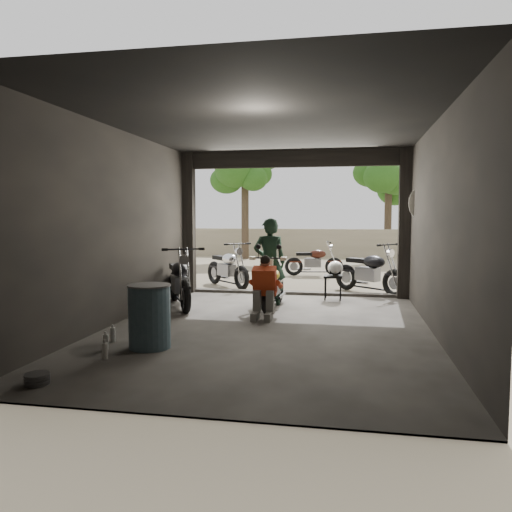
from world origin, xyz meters
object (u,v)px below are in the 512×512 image
(left_bike, at_px, (179,277))
(helmet, at_px, (335,268))
(main_bike, at_px, (273,281))
(outside_bike_c, at_px, (369,268))
(outside_bike_b, at_px, (314,259))
(outside_bike_a, at_px, (227,265))
(mechanic, at_px, (264,289))
(oil_drum, at_px, (150,317))
(sign_post, at_px, (429,222))
(rider, at_px, (270,262))
(stool, at_px, (333,279))

(left_bike, bearing_deg, helmet, -2.92)
(main_bike, distance_m, outside_bike_c, 2.90)
(left_bike, xyz_separation_m, outside_bike_b, (2.21, 5.59, -0.09))
(outside_bike_a, height_order, outside_bike_c, outside_bike_c)
(outside_bike_b, xyz_separation_m, outside_bike_c, (1.49, -3.17, 0.08))
(mechanic, bearing_deg, left_bike, 154.94)
(outside_bike_b, xyz_separation_m, oil_drum, (-1.57, -8.60, -0.08))
(outside_bike_b, height_order, outside_bike_c, outside_bike_c)
(main_bike, relative_size, mechanic, 1.49)
(outside_bike_c, height_order, sign_post, sign_post)
(outside_bike_b, relative_size, helmet, 4.45)
(outside_bike_b, relative_size, mechanic, 1.43)
(outside_bike_a, relative_size, helmet, 4.93)
(rider, distance_m, oil_drum, 3.65)
(rider, bearing_deg, stool, -154.58)
(stool, bearing_deg, outside_bike_a, 150.84)
(rider, height_order, sign_post, sign_post)
(sign_post, bearing_deg, main_bike, -146.68)
(outside_bike_a, distance_m, outside_bike_b, 3.39)
(left_bike, xyz_separation_m, sign_post, (4.80, 1.23, 1.06))
(left_bike, xyz_separation_m, helmet, (2.96, 1.39, 0.08))
(helmet, height_order, sign_post, sign_post)
(main_bike, bearing_deg, stool, 48.15)
(left_bike, distance_m, outside_bike_b, 6.02)
(oil_drum, relative_size, sign_post, 0.35)
(outside_bike_c, height_order, stool, outside_bike_c)
(outside_bike_c, distance_m, sign_post, 1.94)
(outside_bike_b, bearing_deg, stool, 179.87)
(outside_bike_c, bearing_deg, sign_post, -96.98)
(outside_bike_b, bearing_deg, mechanic, 166.86)
(left_bike, bearing_deg, rider, -12.85)
(outside_bike_b, bearing_deg, outside_bike_a, 135.27)
(main_bike, relative_size, sign_post, 0.64)
(rider, xyz_separation_m, oil_drum, (-1.06, -3.47, -0.44))
(left_bike, distance_m, outside_bike_c, 4.42)
(outside_bike_a, bearing_deg, left_bike, -140.02)
(oil_drum, bearing_deg, outside_bike_b, 79.63)
(helmet, bearing_deg, rider, -143.82)
(left_bike, xyz_separation_m, rider, (1.70, 0.46, 0.27))
(outside_bike_c, relative_size, helmet, 5.12)
(outside_bike_c, xyz_separation_m, helmet, (-0.74, -1.03, 0.09))
(rider, xyz_separation_m, sign_post, (3.10, 0.77, 0.79))
(oil_drum, bearing_deg, left_bike, 102.01)
(outside_bike_c, bearing_deg, left_bike, 163.45)
(main_bike, distance_m, stool, 1.58)
(left_bike, bearing_deg, mechanic, -52.63)
(outside_bike_a, xyz_separation_m, helmet, (2.70, -1.43, 0.12))
(outside_bike_a, bearing_deg, helmet, -72.77)
(stool, relative_size, sign_post, 0.21)
(main_bike, distance_m, mechanic, 1.04)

